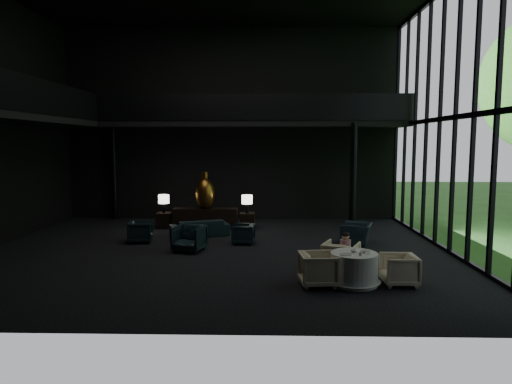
{
  "coord_description": "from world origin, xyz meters",
  "views": [
    {
      "loc": [
        1.51,
        -13.45,
        3.28
      ],
      "look_at": [
        1.17,
        0.5,
        1.75
      ],
      "focal_mm": 32.0,
      "sensor_mm": 36.0,
      "label": 1
    }
  ],
  "objects_px": {
    "console": "(205,218)",
    "table_lamp_left": "(164,200)",
    "lounge_armchair_west": "(141,231)",
    "dining_chair_east": "(399,268)",
    "lounge_armchair_south": "(189,235)",
    "child": "(345,244)",
    "lounge_armchair_east": "(243,234)",
    "table_lamp_right": "(247,200)",
    "side_table_left": "(164,220)",
    "dining_chair_west": "(319,266)",
    "sofa": "(200,225)",
    "window_armchair": "(357,231)",
    "side_table_right": "(247,221)",
    "coffee_table": "(192,236)",
    "dining_chair_north": "(341,254)",
    "dining_table": "(354,271)",
    "bronze_urn": "(205,193)"
  },
  "relations": [
    {
      "from": "table_lamp_right",
      "to": "side_table_right",
      "type": "bearing_deg",
      "value": 90.0
    },
    {
      "from": "table_lamp_left",
      "to": "dining_chair_east",
      "type": "relative_size",
      "value": 0.87
    },
    {
      "from": "sofa",
      "to": "coffee_table",
      "type": "bearing_deg",
      "value": 62.03
    },
    {
      "from": "console",
      "to": "table_lamp_right",
      "type": "bearing_deg",
      "value": -5.21
    },
    {
      "from": "lounge_armchair_east",
      "to": "coffee_table",
      "type": "distance_m",
      "value": 1.72
    },
    {
      "from": "table_lamp_left",
      "to": "sofa",
      "type": "distance_m",
      "value": 2.28
    },
    {
      "from": "lounge_armchair_west",
      "to": "lounge_armchair_east",
      "type": "height_order",
      "value": "lounge_armchair_west"
    },
    {
      "from": "lounge_armchair_east",
      "to": "dining_table",
      "type": "xyz_separation_m",
      "value": [
        2.78,
        -4.21,
        0.01
      ]
    },
    {
      "from": "table_lamp_left",
      "to": "table_lamp_right",
      "type": "bearing_deg",
      "value": -3.75
    },
    {
      "from": "table_lamp_left",
      "to": "lounge_armchair_south",
      "type": "bearing_deg",
      "value": -66.82
    },
    {
      "from": "lounge_armchair_west",
      "to": "dining_chair_east",
      "type": "xyz_separation_m",
      "value": [
        7.21,
        -4.34,
        0.02
      ]
    },
    {
      "from": "dining_chair_east",
      "to": "dining_table",
      "type": "bearing_deg",
      "value": -89.26
    },
    {
      "from": "dining_chair_west",
      "to": "sofa",
      "type": "bearing_deg",
      "value": 27.15
    },
    {
      "from": "table_lamp_left",
      "to": "lounge_armchair_west",
      "type": "xyz_separation_m",
      "value": [
        -0.21,
        -2.54,
        -0.71
      ]
    },
    {
      "from": "console",
      "to": "lounge_armchair_south",
      "type": "distance_m",
      "value": 3.69
    },
    {
      "from": "console",
      "to": "table_lamp_left",
      "type": "relative_size",
      "value": 3.55
    },
    {
      "from": "table_lamp_left",
      "to": "side_table_right",
      "type": "distance_m",
      "value": 3.3
    },
    {
      "from": "side_table_right",
      "to": "dining_chair_west",
      "type": "height_order",
      "value": "dining_chair_west"
    },
    {
      "from": "lounge_armchair_south",
      "to": "child",
      "type": "bearing_deg",
      "value": -10.94
    },
    {
      "from": "lounge_armchair_east",
      "to": "coffee_table",
      "type": "xyz_separation_m",
      "value": [
        -1.71,
        0.22,
        -0.13
      ]
    },
    {
      "from": "table_lamp_left",
      "to": "table_lamp_right",
      "type": "height_order",
      "value": "table_lamp_right"
    },
    {
      "from": "table_lamp_right",
      "to": "dining_chair_east",
      "type": "bearing_deg",
      "value": -60.29
    },
    {
      "from": "lounge_armchair_west",
      "to": "side_table_left",
      "type": "bearing_deg",
      "value": -12.89
    },
    {
      "from": "window_armchair",
      "to": "child",
      "type": "distance_m",
      "value": 3.38
    },
    {
      "from": "lounge_armchair_east",
      "to": "dining_chair_east",
      "type": "bearing_deg",
      "value": 48.33
    },
    {
      "from": "coffee_table",
      "to": "console",
      "type": "bearing_deg",
      "value": 87.1
    },
    {
      "from": "dining_table",
      "to": "dining_chair_west",
      "type": "bearing_deg",
      "value": -173.29
    },
    {
      "from": "lounge_armchair_east",
      "to": "dining_table",
      "type": "distance_m",
      "value": 5.05
    },
    {
      "from": "side_table_left",
      "to": "sofa",
      "type": "relative_size",
      "value": 0.3
    },
    {
      "from": "table_lamp_left",
      "to": "bronze_urn",
      "type": "bearing_deg",
      "value": -4.9
    },
    {
      "from": "console",
      "to": "side_table_left",
      "type": "relative_size",
      "value": 4.1
    },
    {
      "from": "table_lamp_right",
      "to": "lounge_armchair_south",
      "type": "xyz_separation_m",
      "value": [
        -1.59,
        -3.55,
        -0.62
      ]
    },
    {
      "from": "side_table_left",
      "to": "lounge_armchair_south",
      "type": "xyz_separation_m",
      "value": [
        1.61,
        -3.76,
        0.19
      ]
    },
    {
      "from": "table_lamp_left",
      "to": "dining_table",
      "type": "xyz_separation_m",
      "value": [
        5.96,
        -6.88,
        -0.76
      ]
    },
    {
      "from": "table_lamp_right",
      "to": "dining_chair_west",
      "type": "height_order",
      "value": "table_lamp_right"
    },
    {
      "from": "sofa",
      "to": "dining_chair_west",
      "type": "distance_m",
      "value": 6.55
    },
    {
      "from": "table_lamp_left",
      "to": "lounge_armchair_east",
      "type": "bearing_deg",
      "value": -39.94
    },
    {
      "from": "table_lamp_left",
      "to": "lounge_armchair_west",
      "type": "bearing_deg",
      "value": -94.66
    },
    {
      "from": "window_armchair",
      "to": "lounge_armchair_south",
      "type": "bearing_deg",
      "value": -59.27
    },
    {
      "from": "bronze_urn",
      "to": "child",
      "type": "distance_m",
      "value": 7.22
    },
    {
      "from": "lounge_armchair_west",
      "to": "dining_chair_east",
      "type": "bearing_deg",
      "value": -129.27
    },
    {
      "from": "sofa",
      "to": "window_armchair",
      "type": "distance_m",
      "value": 5.38
    },
    {
      "from": "side_table_left",
      "to": "lounge_armchair_east",
      "type": "relative_size",
      "value": 0.93
    },
    {
      "from": "table_lamp_right",
      "to": "coffee_table",
      "type": "bearing_deg",
      "value": -127.52
    },
    {
      "from": "lounge_armchair_south",
      "to": "side_table_left",
      "type": "bearing_deg",
      "value": 128.4
    },
    {
      "from": "side_table_left",
      "to": "sofa",
      "type": "distance_m",
      "value": 2.17
    },
    {
      "from": "lounge_armchair_south",
      "to": "dining_chair_west",
      "type": "bearing_deg",
      "value": -27.16
    },
    {
      "from": "side_table_left",
      "to": "side_table_right",
      "type": "distance_m",
      "value": 3.2
    },
    {
      "from": "window_armchair",
      "to": "dining_chair_north",
      "type": "bearing_deg",
      "value": 1.09
    },
    {
      "from": "table_lamp_left",
      "to": "lounge_armchair_east",
      "type": "xyz_separation_m",
      "value": [
        3.19,
        -2.67,
        -0.77
      ]
    }
  ]
}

